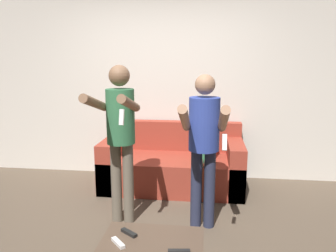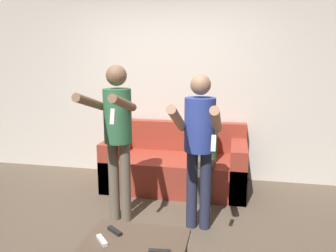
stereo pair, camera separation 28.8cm
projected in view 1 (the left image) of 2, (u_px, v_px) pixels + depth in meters
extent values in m
plane|color=brown|center=(140.00, 237.00, 3.15)|extent=(14.00, 14.00, 0.00)
cube|color=silver|center=(164.00, 83.00, 4.64)|extent=(6.40, 0.06, 2.70)
cube|color=#9E3828|center=(173.00, 172.00, 4.35)|extent=(1.82, 0.88, 0.42)
cube|color=#9E3828|center=(175.00, 135.00, 4.62)|extent=(1.82, 0.16, 0.41)
cube|color=#9E3828|center=(113.00, 162.00, 4.43)|extent=(0.20, 0.88, 0.65)
cube|color=#9E3828|center=(235.00, 166.00, 4.23)|extent=(0.20, 0.88, 0.65)
cylinder|color=#6B6051|center=(116.00, 183.00, 3.39)|extent=(0.11, 0.11, 0.85)
cylinder|color=#6B6051|center=(128.00, 183.00, 3.37)|extent=(0.11, 0.11, 0.85)
cylinder|color=#337047|center=(120.00, 116.00, 3.24)|extent=(0.28, 0.28, 0.54)
sphere|color=brown|center=(119.00, 76.00, 3.16)|extent=(0.21, 0.21, 0.21)
cylinder|color=brown|center=(95.00, 103.00, 2.96)|extent=(0.08, 0.57, 0.23)
cylinder|color=brown|center=(129.00, 104.00, 2.92)|extent=(0.08, 0.57, 0.23)
cube|color=white|center=(122.00, 117.00, 2.67)|extent=(0.04, 0.06, 0.13)
cylinder|color=#282D47|center=(196.00, 188.00, 3.29)|extent=(0.11, 0.11, 0.81)
cylinder|color=#282D47|center=(209.00, 189.00, 3.28)|extent=(0.11, 0.11, 0.81)
cylinder|color=#2D429E|center=(204.00, 124.00, 3.15)|extent=(0.30, 0.30, 0.52)
sphere|color=#A87A5B|center=(205.00, 85.00, 3.08)|extent=(0.19, 0.19, 0.19)
cylinder|color=#A87A5B|center=(185.00, 119.00, 2.87)|extent=(0.08, 0.61, 0.33)
cylinder|color=#A87A5B|center=(224.00, 120.00, 2.83)|extent=(0.08, 0.61, 0.33)
cube|color=white|center=(225.00, 142.00, 2.58)|extent=(0.04, 0.08, 0.13)
cylinder|color=brown|center=(198.00, 185.00, 3.90)|extent=(0.11, 0.11, 0.42)
cylinder|color=brown|center=(208.00, 185.00, 3.89)|extent=(0.11, 0.11, 0.42)
cylinder|color=brown|center=(199.00, 162.00, 4.01)|extent=(0.11, 0.32, 0.11)
cylinder|color=brown|center=(209.00, 162.00, 3.99)|extent=(0.11, 0.32, 0.11)
cylinder|color=#337047|center=(204.00, 141.00, 4.11)|extent=(0.27, 0.27, 0.50)
sphere|color=brown|center=(205.00, 112.00, 4.04)|extent=(0.21, 0.21, 0.21)
cube|color=brown|center=(152.00, 244.00, 2.35)|extent=(0.74, 0.51, 0.04)
cylinder|color=brown|center=(116.00, 249.00, 2.63)|extent=(0.04, 0.04, 0.36)
cube|color=black|center=(179.00, 252.00, 2.20)|extent=(0.15, 0.05, 0.02)
cube|color=white|center=(118.00, 243.00, 2.31)|extent=(0.13, 0.14, 0.02)
cube|color=black|center=(129.00, 233.00, 2.44)|extent=(0.14, 0.12, 0.02)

